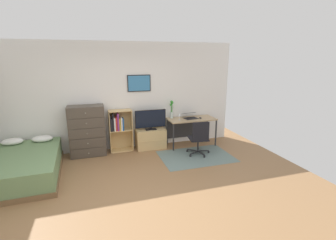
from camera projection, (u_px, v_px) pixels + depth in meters
ground_plane at (138, 195)px, 4.27m from camera, size 7.20×7.20×0.00m
wall_back_with_posters at (119, 97)px, 6.18m from camera, size 6.12×0.09×2.70m
area_rug at (196, 156)px, 5.92m from camera, size 1.70×1.20×0.01m
bed at (23, 166)px, 4.86m from camera, size 1.44×2.10×0.60m
dresser at (87, 131)px, 5.88m from camera, size 0.83×0.46×1.22m
bookshelf at (119, 127)px, 6.15m from camera, size 0.57×0.30×1.05m
tv_stand at (151, 139)px, 6.43m from camera, size 0.76×0.41×0.51m
television at (151, 120)px, 6.28m from camera, size 0.80×0.16×0.52m
desk at (190, 123)px, 6.64m from camera, size 1.26×0.60×0.74m
office_chair at (199, 137)px, 5.90m from camera, size 0.57×0.58×0.86m
laptop at (190, 116)px, 6.57m from camera, size 0.39×0.42×0.15m
computer_mouse at (200, 118)px, 6.53m from camera, size 0.06×0.10×0.03m
bamboo_vase at (172, 110)px, 6.54m from camera, size 0.09×0.10×0.48m
wine_glass at (179, 115)px, 6.34m from camera, size 0.07×0.07×0.18m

